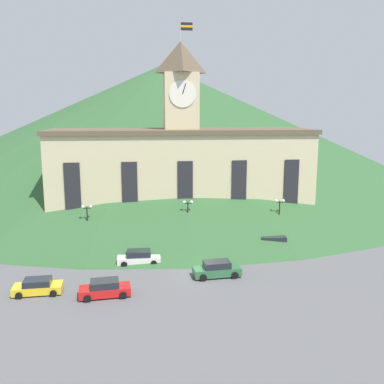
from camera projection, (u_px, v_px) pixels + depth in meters
name	position (u px, v px, depth m)	size (l,w,h in m)	color
ground_plane	(200.00, 276.00, 42.05)	(160.00, 160.00, 0.00)	#565659
civic_building	(181.00, 174.00, 59.03)	(35.32, 11.14, 27.41)	beige
banner_fence	(188.00, 236.00, 51.71)	(35.37, 0.12, 2.15)	gold
hillside_backdrop	(163.00, 124.00, 99.91)	(119.76, 119.76, 26.55)	#2D562D
street_lamp_right	(87.00, 217.00, 50.39)	(1.26, 0.36, 5.10)	black
street_lamp_left	(188.00, 213.00, 51.82)	(1.26, 0.36, 5.36)	black
street_lamp_far_left	(279.00, 211.00, 53.23)	(1.26, 0.36, 5.22)	black
car_white_taxi	(139.00, 258.00, 45.16)	(4.51, 2.13, 1.50)	white
car_yellow_coupe	(38.00, 287.00, 37.79)	(4.27, 2.27, 1.35)	yellow
car_green_wagon	(217.00, 269.00, 41.74)	(4.72, 2.39, 1.55)	#2D663D
car_red_sedan	(105.00, 289.00, 37.24)	(4.56, 2.48, 1.45)	red
car_gray_pickup	(273.00, 244.00, 49.69)	(5.49, 2.83, 1.75)	slate
pedestrian	(208.00, 248.00, 47.85)	(0.41, 0.37, 1.69)	#282D3D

